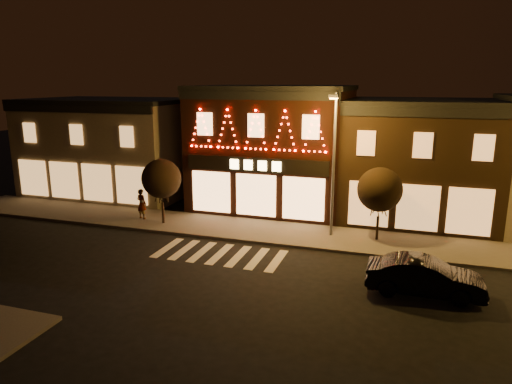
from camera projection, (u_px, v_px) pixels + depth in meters
The scene contains 10 objects.
ground at pixel (185, 286), 19.87m from camera, with size 120.00×120.00×0.00m, color black.
sidewalk_far at pixel (278, 233), 26.66m from camera, with size 44.00×4.00×0.15m, color #47423D.
building_left at pixel (113, 146), 35.86m from camera, with size 12.20×8.28×7.30m.
building_pulp at pixel (274, 147), 31.83m from camera, with size 10.20×8.34×8.30m.
building_right_a at pixel (419, 160), 29.09m from camera, with size 9.20×8.28×7.50m.
streetlamp_mid at pixel (334, 154), 24.74m from camera, with size 0.51×1.80×7.86m.
tree_left at pixel (161, 179), 27.63m from camera, with size 2.35×2.35×3.94m.
tree_right at pixel (380, 190), 24.67m from camera, with size 2.39×2.39×3.99m.
dark_sedan at pixel (425, 277), 18.96m from camera, with size 1.63×4.67×1.54m, color black.
pedestrian at pixel (142, 204), 28.96m from camera, with size 0.70×0.46×1.91m, color gray.
Camera 1 is at (8.59, -16.53, 8.58)m, focal length 32.47 mm.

